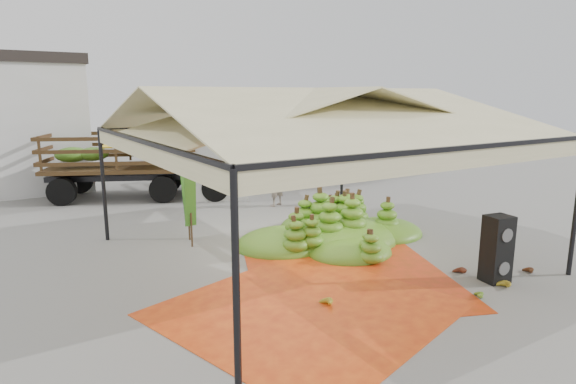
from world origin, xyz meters
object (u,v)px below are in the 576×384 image
banana_heap (338,218)px  truck_left (157,156)px  speaker_stack (497,249)px  vendor (276,179)px  truck_right (326,145)px

banana_heap → truck_left: size_ratio=0.73×
banana_heap → speaker_stack: (1.00, -4.09, 0.11)m
speaker_stack → truck_left: 12.65m
vendor → truck_left: size_ratio=0.25×
truck_right → vendor: bearing=-145.6°
truck_right → banana_heap: bearing=-127.7°
speaker_stack → vendor: 8.43m
vendor → speaker_stack: bearing=70.7°
banana_heap → truck_left: bearing=106.5°
banana_heap → speaker_stack: speaker_stack is taller
speaker_stack → truck_right: 13.13m
truck_right → truck_left: bearing=177.4°
banana_heap → truck_right: (5.59, 8.19, 0.95)m
vendor → truck_right: size_ratio=0.26×
banana_heap → truck_right: 9.96m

